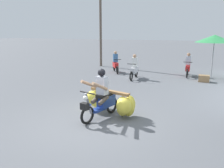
{
  "coord_description": "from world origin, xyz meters",
  "views": [
    {
      "loc": [
        3.01,
        -5.8,
        2.73
      ],
      "look_at": [
        0.09,
        1.58,
        0.9
      ],
      "focal_mm": 37.57,
      "sensor_mm": 36.0,
      "label": 1
    }
  ],
  "objects_px": {
    "motorbike_main_loaded": "(108,101)",
    "produce_crate": "(204,78)",
    "motorbike_distant_ahead_left": "(116,64)",
    "utility_pole": "(101,24)",
    "market_umbrella_near_shop": "(215,39)",
    "motorbike_distant_ahead_right": "(188,67)",
    "motorbike_distant_far_ahead": "(134,69)"
  },
  "relations": [
    {
      "from": "motorbike_main_loaded",
      "to": "produce_crate",
      "type": "xyz_separation_m",
      "value": [
        2.87,
        6.57,
        -0.3
      ]
    },
    {
      "from": "motorbike_distant_ahead_left",
      "to": "produce_crate",
      "type": "height_order",
      "value": "motorbike_distant_ahead_left"
    },
    {
      "from": "produce_crate",
      "to": "utility_pole",
      "type": "height_order",
      "value": "utility_pole"
    },
    {
      "from": "market_umbrella_near_shop",
      "to": "motorbike_main_loaded",
      "type": "bearing_deg",
      "value": -112.13
    },
    {
      "from": "motorbike_main_loaded",
      "to": "motorbike_distant_ahead_right",
      "type": "relative_size",
      "value": 1.23
    },
    {
      "from": "utility_pole",
      "to": "motorbike_main_loaded",
      "type": "bearing_deg",
      "value": -64.49
    },
    {
      "from": "produce_crate",
      "to": "motorbike_distant_ahead_left",
      "type": "bearing_deg",
      "value": 170.22
    },
    {
      "from": "motorbike_main_loaded",
      "to": "utility_pole",
      "type": "distance_m",
      "value": 11.1
    },
    {
      "from": "motorbike_distant_far_ahead",
      "to": "utility_pole",
      "type": "relative_size",
      "value": 0.26
    },
    {
      "from": "motorbike_distant_far_ahead",
      "to": "utility_pole",
      "type": "xyz_separation_m",
      "value": [
        -3.76,
        3.72,
        2.59
      ]
    },
    {
      "from": "motorbike_distant_ahead_right",
      "to": "market_umbrella_near_shop",
      "type": "distance_m",
      "value": 2.16
    },
    {
      "from": "motorbike_main_loaded",
      "to": "motorbike_distant_far_ahead",
      "type": "relative_size",
      "value": 1.23
    },
    {
      "from": "motorbike_main_loaded",
      "to": "motorbike_distant_far_ahead",
      "type": "distance_m",
      "value": 6.07
    },
    {
      "from": "motorbike_distant_far_ahead",
      "to": "market_umbrella_near_shop",
      "type": "distance_m",
      "value": 4.9
    },
    {
      "from": "motorbike_distant_ahead_right",
      "to": "produce_crate",
      "type": "bearing_deg",
      "value": -55.29
    },
    {
      "from": "market_umbrella_near_shop",
      "to": "produce_crate",
      "type": "xyz_separation_m",
      "value": [
        -0.39,
        -1.44,
        -2.07
      ]
    },
    {
      "from": "market_umbrella_near_shop",
      "to": "utility_pole",
      "type": "bearing_deg",
      "value": 167.78
    },
    {
      "from": "motorbike_distant_ahead_right",
      "to": "utility_pole",
      "type": "bearing_deg",
      "value": 164.87
    },
    {
      "from": "market_umbrella_near_shop",
      "to": "produce_crate",
      "type": "distance_m",
      "value": 2.55
    },
    {
      "from": "market_umbrella_near_shop",
      "to": "utility_pole",
      "type": "height_order",
      "value": "utility_pole"
    },
    {
      "from": "market_umbrella_near_shop",
      "to": "motorbike_distant_ahead_left",
      "type": "bearing_deg",
      "value": -175.16
    },
    {
      "from": "produce_crate",
      "to": "utility_pole",
      "type": "distance_m",
      "value": 8.67
    },
    {
      "from": "motorbike_distant_far_ahead",
      "to": "motorbike_distant_ahead_left",
      "type": "bearing_deg",
      "value": 138.7
    },
    {
      "from": "motorbike_main_loaded",
      "to": "motorbike_distant_ahead_right",
      "type": "xyz_separation_m",
      "value": [
        1.92,
        7.95,
        0.09
      ]
    },
    {
      "from": "motorbike_distant_ahead_right",
      "to": "produce_crate",
      "type": "distance_m",
      "value": 1.72
    },
    {
      "from": "produce_crate",
      "to": "motorbike_main_loaded",
      "type": "bearing_deg",
      "value": -113.59
    },
    {
      "from": "motorbike_main_loaded",
      "to": "motorbike_distant_ahead_left",
      "type": "relative_size",
      "value": 1.4
    },
    {
      "from": "produce_crate",
      "to": "utility_pole",
      "type": "relative_size",
      "value": 0.09
    },
    {
      "from": "motorbike_distant_ahead_left",
      "to": "market_umbrella_near_shop",
      "type": "bearing_deg",
      "value": 4.84
    },
    {
      "from": "motorbike_main_loaded",
      "to": "motorbike_distant_ahead_right",
      "type": "bearing_deg",
      "value": 76.43
    },
    {
      "from": "market_umbrella_near_shop",
      "to": "utility_pole",
      "type": "xyz_separation_m",
      "value": [
        -7.9,
        1.71,
        0.9
      ]
    },
    {
      "from": "motorbike_distant_ahead_left",
      "to": "motorbike_distant_far_ahead",
      "type": "xyz_separation_m",
      "value": [
        1.72,
        -1.51,
        0.0
      ]
    }
  ]
}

